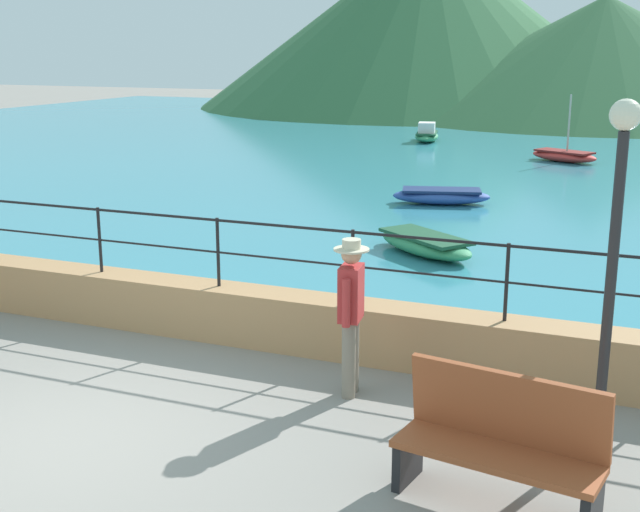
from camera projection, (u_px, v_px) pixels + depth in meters
ground_plane at (60, 440)px, 8.09m from camera, size 120.00×120.00×0.00m
promenade_wall at (220, 312)px, 10.87m from camera, size 20.00×0.56×0.70m
railing at (218, 239)px, 10.63m from camera, size 18.44×0.04×0.90m
lake_water at (515, 147)px, 31.24m from camera, size 64.00×44.32×0.06m
hill_main at (428, 21)px, 51.02m from camera, size 28.26×28.26×10.46m
hill_secondary at (603, 57)px, 44.51m from camera, size 24.41×24.41×6.34m
bench_far at (501, 441)px, 6.86m from camera, size 1.77×0.82×1.13m
person_walking at (351, 309)px, 8.92m from camera, size 0.38×0.57×1.75m
lamp_post at (616, 222)px, 7.43m from camera, size 0.28×0.28×3.28m
boat_0 at (425, 244)px, 15.02m from camera, size 2.39×2.08×0.36m
boat_1 at (427, 135)px, 32.84m from camera, size 1.36×2.44×0.76m
boat_2 at (441, 196)px, 19.82m from camera, size 2.46×1.49×0.36m
boat_5 at (564, 155)px, 27.06m from camera, size 2.46×1.81×2.16m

